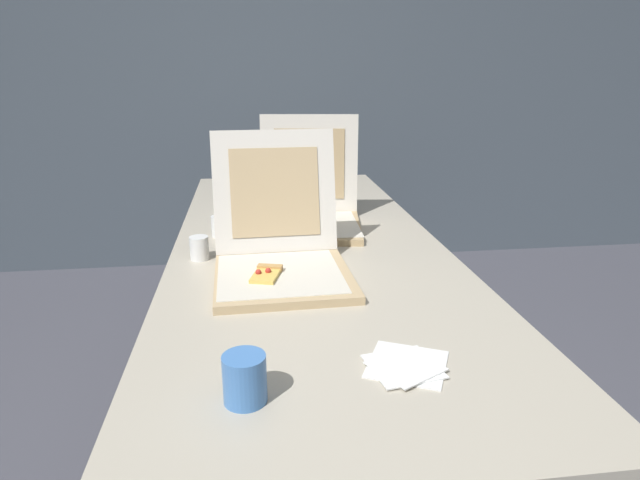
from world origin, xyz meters
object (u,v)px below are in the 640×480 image
object	(u,v)px
cup_white_far	(247,206)
pizza_box_front	(281,257)
table	(308,255)
napkin_pile	(405,365)
pizza_box_middle	(309,212)
cup_printed_front	(245,379)
cup_white_mid	(220,226)
cup_white_near_center	(199,248)

from	to	relation	value
cup_white_far	pizza_box_front	bearing A→B (deg)	-82.05
cup_white_far	table	bearing A→B (deg)	-62.23
cup_white_far	napkin_pile	xyz separation A→B (m)	(0.31, -1.19, -0.03)
pizza_box_middle	napkin_pile	bearing A→B (deg)	-77.80
table	cup_white_far	world-z (taller)	cup_white_far
table	pizza_box_front	world-z (taller)	pizza_box_front
cup_printed_front	napkin_pile	bearing A→B (deg)	12.86
cup_white_mid	napkin_pile	world-z (taller)	cup_white_mid
napkin_pile	cup_white_mid	bearing A→B (deg)	113.59
cup_printed_front	cup_white_mid	bearing A→B (deg)	95.11
pizza_box_front	pizza_box_middle	size ratio (longest dim) A/B	1.09
pizza_box_front	cup_printed_front	size ratio (longest dim) A/B	5.34
cup_white_far	napkin_pile	distance (m)	1.23
pizza_box_front	cup_printed_front	bearing A→B (deg)	-101.21
table	cup_white_near_center	size ratio (longest dim) A/B	31.37
cup_white_mid	cup_white_far	world-z (taller)	same
pizza_box_middle	pizza_box_front	bearing A→B (deg)	-98.12
cup_white_mid	cup_white_near_center	bearing A→B (deg)	-102.47
pizza_box_middle	napkin_pile	size ratio (longest dim) A/B	2.21
cup_white_mid	cup_white_near_center	xyz separation A→B (m)	(-0.05, -0.23, 0.00)
cup_white_mid	table	bearing A→B (deg)	-19.08
table	cup_white_far	xyz separation A→B (m)	(-0.20, 0.38, 0.08)
napkin_pile	pizza_box_front	bearing A→B (deg)	112.02
table	pizza_box_middle	distance (m)	0.21
cup_white_mid	cup_printed_front	size ratio (longest dim) A/B	0.81
cup_white_mid	cup_printed_front	bearing A→B (deg)	-84.89
cup_white_near_center	napkin_pile	xyz separation A→B (m)	(0.45, -0.69, -0.03)
cup_white_far	pizza_box_middle	bearing A→B (deg)	-42.09
cup_white_mid	cup_white_near_center	size ratio (longest dim) A/B	1.00
pizza_box_middle	cup_white_far	xyz separation A→B (m)	(-0.22, 0.20, -0.02)
pizza_box_front	cup_white_far	size ratio (longest dim) A/B	6.60
cup_white_near_center	cup_white_far	size ratio (longest dim) A/B	1.00
table	cup_white_near_center	bearing A→B (deg)	-159.78
pizza_box_front	cup_white_far	world-z (taller)	pizza_box_front
cup_white_near_center	napkin_pile	world-z (taller)	cup_white_near_center
pizza_box_middle	cup_white_far	size ratio (longest dim) A/B	6.08
table	cup_printed_front	xyz separation A→B (m)	(-0.21, -0.88, 0.09)
pizza_box_middle	napkin_pile	xyz separation A→B (m)	(0.08, -0.99, -0.05)
cup_printed_front	cup_white_far	bearing A→B (deg)	89.71
cup_white_mid	cup_white_near_center	distance (m)	0.23
cup_white_near_center	cup_printed_front	bearing A→B (deg)	-79.61
cup_white_near_center	napkin_pile	size ratio (longest dim) A/B	0.36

